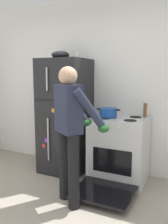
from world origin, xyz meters
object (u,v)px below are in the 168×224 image
object	(u,v)px
stove_range	(119,150)
coffee_mug	(77,55)
red_pot	(108,113)
refrigerator	(66,116)
pepper_mill	(145,110)
mixing_bowl	(60,55)
person_cook	(71,124)

from	to	relation	value
stove_range	coffee_mug	distance (m)	1.52
stove_range	red_pot	world-z (taller)	red_pot
refrigerator	coffee_mug	world-z (taller)	coffee_mug
refrigerator	stove_range	size ratio (longest dim) A/B	1.43
refrigerator	pepper_mill	world-z (taller)	refrigerator
red_pot	coffee_mug	xyz separation A→B (m)	(-0.54, 0.10, 0.81)
pepper_mill	coffee_mug	bearing A→B (deg)	-171.47
refrigerator	red_pot	bearing A→B (deg)	-3.93
stove_range	red_pot	size ratio (longest dim) A/B	3.58
refrigerator	stove_range	bearing A→B (deg)	-1.15
red_pot	mixing_bowl	distance (m)	1.15
stove_range	person_cook	bearing A→B (deg)	-111.05
pepper_mill	person_cook	bearing A→B (deg)	-120.63
person_cook	mixing_bowl	bearing A→B (deg)	127.42
refrigerator	pepper_mill	size ratio (longest dim) A/B	8.97
pepper_mill	stove_range	bearing A→B (deg)	-144.00
person_cook	pepper_mill	size ratio (longest dim) A/B	8.22
person_cook	red_pot	distance (m)	0.81
person_cook	pepper_mill	distance (m)	1.21
person_cook	coffee_mug	world-z (taller)	coffee_mug
coffee_mug	stove_range	bearing A→B (deg)	-5.55
stove_range	mixing_bowl	size ratio (longest dim) A/B	4.48
red_pot	pepper_mill	bearing A→B (deg)	28.52
person_cook	coffee_mug	size ratio (longest dim) A/B	14.28
red_pot	coffee_mug	distance (m)	0.98
stove_range	pepper_mill	size ratio (longest dim) A/B	6.29
pepper_mill	red_pot	bearing A→B (deg)	-151.48
red_pot	coffee_mug	size ratio (longest dim) A/B	3.05
stove_range	refrigerator	bearing A→B (deg)	178.85
red_pot	coffee_mug	bearing A→B (deg)	169.50
person_cook	red_pot	xyz separation A→B (m)	(0.16, 0.79, 0.03)
refrigerator	coffee_mug	bearing A→B (deg)	15.40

